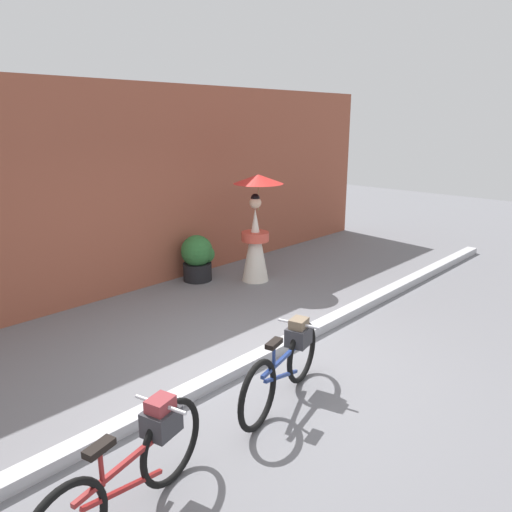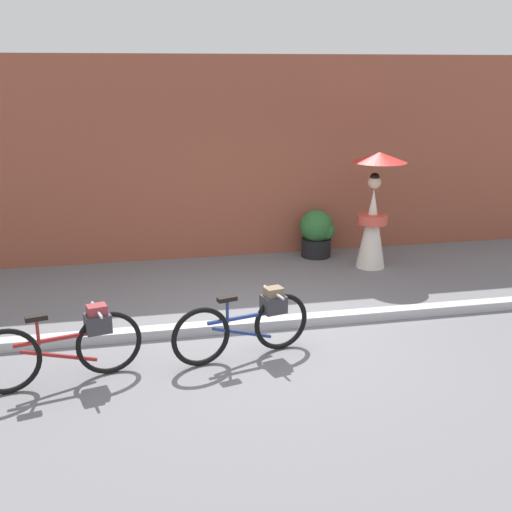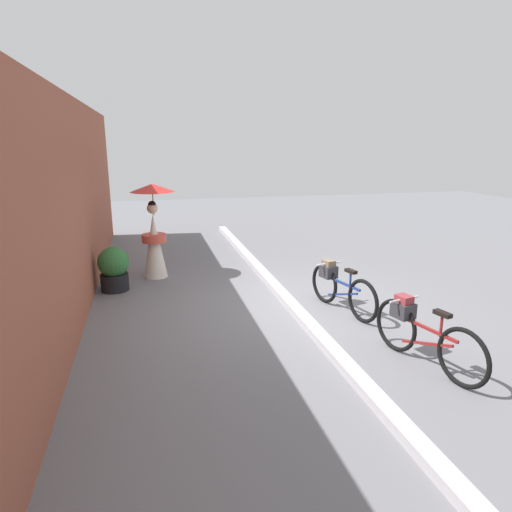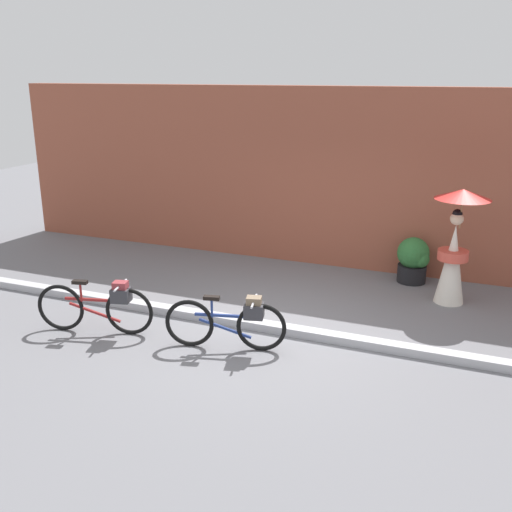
% 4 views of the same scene
% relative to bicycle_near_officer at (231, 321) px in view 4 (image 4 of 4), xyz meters
% --- Properties ---
extents(ground_plane, '(30.00, 30.00, 0.00)m').
position_rel_bicycle_near_officer_xyz_m(ground_plane, '(0.29, 0.75, -0.41)').
color(ground_plane, slate).
extents(building_wall, '(14.00, 0.40, 3.41)m').
position_rel_bicycle_near_officer_xyz_m(building_wall, '(0.29, 4.24, 1.29)').
color(building_wall, brown).
rests_on(building_wall, ground_plane).
extents(sidewalk_curb, '(14.00, 0.20, 0.12)m').
position_rel_bicycle_near_officer_xyz_m(sidewalk_curb, '(0.29, 0.75, -0.35)').
color(sidewalk_curb, '#B2B2B7').
rests_on(sidewalk_curb, ground_plane).
extents(bicycle_near_officer, '(1.65, 0.56, 0.78)m').
position_rel_bicycle_near_officer_xyz_m(bicycle_near_officer, '(0.00, 0.00, 0.00)').
color(bicycle_near_officer, black).
rests_on(bicycle_near_officer, ground_plane).
extents(bicycle_far_side, '(1.72, 0.57, 0.81)m').
position_rel_bicycle_near_officer_xyz_m(bicycle_far_side, '(-1.98, -0.22, 0.02)').
color(bicycle_far_side, black).
rests_on(bicycle_far_side, ground_plane).
extents(person_with_parasol, '(0.87, 0.87, 1.91)m').
position_rel_bicycle_near_officer_xyz_m(person_with_parasol, '(2.66, 2.90, 0.58)').
color(person_with_parasol, silver).
rests_on(person_with_parasol, ground_plane).
extents(potted_plant_by_door, '(0.58, 0.57, 0.83)m').
position_rel_bicycle_near_officer_xyz_m(potted_plant_by_door, '(1.95, 3.67, 0.02)').
color(potted_plant_by_door, black).
rests_on(potted_plant_by_door, ground_plane).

